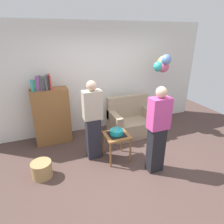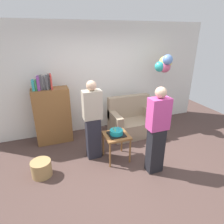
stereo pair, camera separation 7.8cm
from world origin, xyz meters
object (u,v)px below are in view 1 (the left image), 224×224
at_px(person_blowing_candles, 93,121).
at_px(balloon_bunch, 163,64).
at_px(bookshelf, 51,115).
at_px(wicker_basket, 42,169).
at_px(couch, 131,121).
at_px(side_table, 117,138).
at_px(handbag, 161,136).
at_px(birthday_cake, 117,132).
at_px(person_holding_cake, 158,131).

height_order(person_blowing_candles, balloon_bunch, balloon_bunch).
height_order(bookshelf, wicker_basket, bookshelf).
distance_m(couch, side_table, 1.17).
relative_size(side_table, person_blowing_candles, 0.34).
relative_size(handbag, balloon_bunch, 0.14).
distance_m(bookshelf, birthday_cake, 1.63).
distance_m(couch, person_holding_cake, 1.56).
xyz_separation_m(person_holding_cake, wicker_basket, (-1.99, 0.57, -0.68)).
bearing_deg(balloon_bunch, wicker_basket, -162.69).
bearing_deg(wicker_basket, bookshelf, 74.12).
bearing_deg(person_holding_cake, side_table, -23.26).
distance_m(birthday_cake, person_holding_cake, 0.82).
relative_size(person_blowing_candles, person_holding_cake, 1.00).
height_order(couch, bookshelf, bookshelf).
height_order(birthday_cake, person_holding_cake, person_holding_cake).
xyz_separation_m(wicker_basket, balloon_bunch, (3.09, 0.96, 1.57)).
xyz_separation_m(bookshelf, wicker_basket, (-0.34, -1.19, -0.54)).
relative_size(bookshelf, handbag, 5.76).
distance_m(birthday_cake, wicker_basket, 1.53).
relative_size(bookshelf, person_holding_cake, 0.99).
relative_size(wicker_basket, handbag, 1.29).
bearing_deg(person_blowing_candles, birthday_cake, -16.15).
bearing_deg(wicker_basket, side_table, 0.29).
bearing_deg(handbag, bookshelf, 159.60).
relative_size(side_table, handbag, 2.01).
bearing_deg(handbag, side_table, -167.69).
relative_size(bookshelf, side_table, 2.87).
distance_m(side_table, handbag, 1.38).
relative_size(bookshelf, person_blowing_candles, 0.99).
bearing_deg(wicker_basket, person_blowing_candles, 13.15).
bearing_deg(person_blowing_candles, balloon_bunch, 33.46).
relative_size(bookshelf, balloon_bunch, 0.82).
xyz_separation_m(handbag, balloon_bunch, (0.34, 0.67, 1.62)).
xyz_separation_m(couch, person_holding_cake, (-0.23, -1.46, 0.49)).
relative_size(person_blowing_candles, balloon_bunch, 0.83).
distance_m(couch, balloon_bunch, 1.64).
relative_size(couch, person_holding_cake, 0.67).
height_order(couch, handbag, couch).
xyz_separation_m(couch, bookshelf, (-1.88, 0.30, 0.35)).
xyz_separation_m(bookshelf, person_blowing_candles, (0.71, -0.94, 0.14)).
bearing_deg(bookshelf, wicker_basket, -105.88).
bearing_deg(handbag, person_blowing_candles, -178.48).
xyz_separation_m(couch, balloon_bunch, (0.87, 0.08, 1.38)).
relative_size(couch, handbag, 3.93).
bearing_deg(person_holding_cake, balloon_bunch, -101.49).
bearing_deg(bookshelf, couch, -9.17).
relative_size(couch, balloon_bunch, 0.56).
bearing_deg(person_holding_cake, bookshelf, -22.69).
height_order(wicker_basket, balloon_bunch, balloon_bunch).
distance_m(bookshelf, side_table, 1.64).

